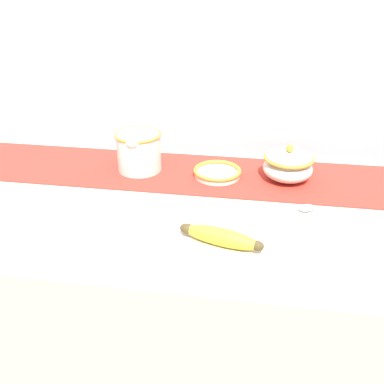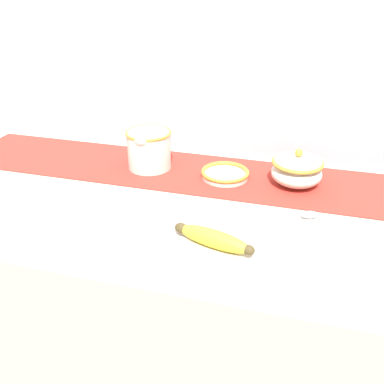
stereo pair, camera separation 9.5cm
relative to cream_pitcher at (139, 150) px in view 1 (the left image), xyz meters
name	(u,v)px [view 1 (the left image)]	position (x,y,z in m)	size (l,w,h in m)	color
countertop	(186,342)	(0.15, -0.17, -0.51)	(1.51, 0.61, 0.90)	beige
back_wall	(204,47)	(0.15, 0.15, 0.24)	(2.31, 0.04, 2.40)	silver
table_runner	(195,173)	(0.15, 0.00, -0.06)	(1.39, 0.25, 0.00)	#B23328
cream_pitcher	(139,150)	(0.00, 0.00, 0.00)	(0.12, 0.14, 0.11)	white
sugar_bowl	(288,165)	(0.39, 0.00, -0.01)	(0.13, 0.13, 0.10)	white
small_dish	(217,172)	(0.21, -0.01, -0.05)	(0.13, 0.13, 0.02)	white
banana	(221,237)	(0.25, -0.32, -0.04)	(0.18, 0.08, 0.04)	yellow
spoon	(303,209)	(0.42, -0.15, -0.05)	(0.15, 0.11, 0.01)	#B7B7BC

